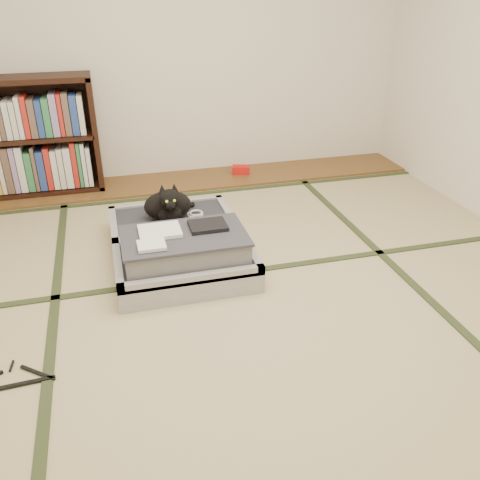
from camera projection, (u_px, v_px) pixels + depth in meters
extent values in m
plane|color=#C9B286|center=(248.00, 312.00, 2.71)|extent=(4.50, 4.50, 0.00)
cube|color=brown|center=(185.00, 181.00, 4.42)|extent=(4.00, 0.50, 0.02)
cube|color=red|center=(241.00, 170.00, 4.54)|extent=(0.17, 0.13, 0.07)
plane|color=silver|center=(173.00, 31.00, 4.08)|extent=(4.00, 0.00, 4.00)
cube|color=#2D381E|center=(51.00, 342.00, 2.48)|extent=(0.05, 4.50, 0.01)
cube|color=#2D381E|center=(414.00, 285.00, 2.94)|extent=(0.05, 4.50, 0.01)
cube|color=#2D381E|center=(230.00, 274.00, 3.05)|extent=(4.00, 0.05, 0.01)
cube|color=#2D381E|center=(191.00, 194.00, 4.16)|extent=(4.00, 0.05, 0.01)
cube|color=black|center=(95.00, 133.00, 4.10)|extent=(0.04, 0.32, 0.90)
cube|color=black|center=(17.00, 191.00, 4.15)|extent=(1.40, 0.32, 0.04)
cube|color=black|center=(5.00, 139.00, 3.95)|extent=(1.34, 0.32, 0.03)
cube|color=black|center=(8.00, 134.00, 4.08)|extent=(1.40, 0.02, 0.90)
cube|color=gray|center=(11.00, 166.00, 4.03)|extent=(1.26, 0.22, 0.38)
cube|color=gray|center=(0.00, 115.00, 3.84)|extent=(1.26, 0.22, 0.34)
cube|color=#A6A6AB|center=(186.00, 268.00, 2.98)|extent=(0.81, 0.54, 0.14)
cube|color=#2D2C34|center=(186.00, 263.00, 2.96)|extent=(0.72, 0.45, 0.11)
cube|color=#A6A6AB|center=(193.00, 279.00, 2.73)|extent=(0.81, 0.04, 0.05)
cube|color=#A6A6AB|center=(179.00, 238.00, 3.15)|extent=(0.81, 0.04, 0.05)
cube|color=#A6A6AB|center=(118.00, 266.00, 2.85)|extent=(0.04, 0.54, 0.05)
cube|color=#A6A6AB|center=(248.00, 249.00, 3.03)|extent=(0.04, 0.54, 0.05)
cube|color=#A6A6AB|center=(172.00, 229.00, 3.44)|extent=(0.81, 0.54, 0.14)
cube|color=#2D2C34|center=(172.00, 224.00, 3.42)|extent=(0.72, 0.45, 0.11)
cube|color=#A6A6AB|center=(177.00, 235.00, 3.19)|extent=(0.81, 0.04, 0.05)
cube|color=#A6A6AB|center=(167.00, 205.00, 3.61)|extent=(0.81, 0.04, 0.05)
cube|color=#A6A6AB|center=(114.00, 226.00, 3.31)|extent=(0.04, 0.54, 0.05)
cube|color=#A6A6AB|center=(227.00, 213.00, 3.49)|extent=(0.04, 0.54, 0.05)
cylinder|color=black|center=(178.00, 236.00, 3.17)|extent=(0.72, 0.03, 0.03)
cube|color=gray|center=(185.00, 248.00, 2.91)|extent=(0.69, 0.42, 0.14)
cube|color=#37353D|center=(184.00, 236.00, 2.88)|extent=(0.71, 0.44, 0.02)
cube|color=white|center=(160.00, 231.00, 2.88)|extent=(0.24, 0.19, 0.02)
cube|color=black|center=(208.00, 225.00, 2.95)|extent=(0.21, 0.17, 0.02)
cube|color=white|center=(152.00, 245.00, 2.73)|extent=(0.15, 0.13, 0.02)
cube|color=white|center=(150.00, 297.00, 2.70)|extent=(0.06, 0.01, 0.05)
cube|color=white|center=(174.00, 296.00, 2.73)|extent=(0.05, 0.01, 0.04)
cube|color=orange|center=(241.00, 284.00, 2.81)|extent=(0.05, 0.01, 0.04)
cube|color=#197F33|center=(228.00, 282.00, 2.79)|extent=(0.04, 0.01, 0.03)
ellipsoid|color=black|center=(168.00, 205.00, 3.34)|extent=(0.31, 0.20, 0.19)
ellipsoid|color=black|center=(170.00, 214.00, 3.28)|extent=(0.15, 0.11, 0.11)
ellipsoid|color=black|center=(169.00, 199.00, 3.19)|extent=(0.13, 0.12, 0.13)
sphere|color=black|center=(171.00, 205.00, 3.16)|extent=(0.06, 0.06, 0.06)
cone|color=black|center=(162.00, 189.00, 3.17)|extent=(0.05, 0.06, 0.06)
cone|color=black|center=(174.00, 188.00, 3.19)|extent=(0.05, 0.06, 0.06)
sphere|color=#A5BF33|center=(167.00, 202.00, 3.14)|extent=(0.02, 0.02, 0.02)
sphere|color=#A5BF33|center=(174.00, 201.00, 3.15)|extent=(0.02, 0.02, 0.02)
cylinder|color=black|center=(182.00, 208.00, 3.48)|extent=(0.19, 0.11, 0.03)
torus|color=white|center=(195.00, 214.00, 3.43)|extent=(0.11, 0.11, 0.02)
torus|color=white|center=(196.00, 213.00, 3.42)|extent=(0.09, 0.09, 0.01)
cube|color=black|center=(8.00, 387.00, 2.20)|extent=(0.40, 0.04, 0.01)
cube|color=black|center=(38.00, 373.00, 2.28)|extent=(0.16, 0.14, 0.01)
cylinder|color=black|center=(12.00, 366.00, 2.32)|extent=(0.02, 0.07, 0.01)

